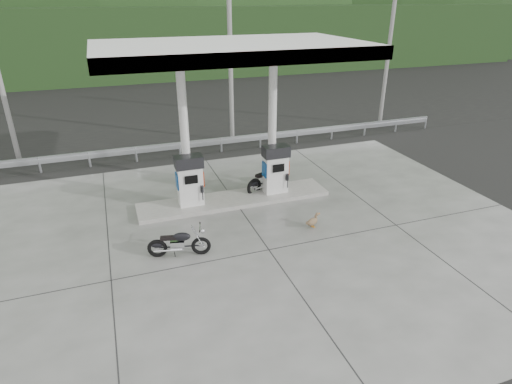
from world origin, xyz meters
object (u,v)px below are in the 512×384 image
object	(u,v)px
gas_pump_right	(276,169)
motorcycle_right	(268,178)
motorcycle_left	(179,243)
gas_pump_left	(190,181)
duck	(312,222)

from	to	relation	value
gas_pump_right	motorcycle_right	xyz separation A→B (m)	(-0.06, 0.58, -0.57)
motorcycle_left	motorcycle_right	xyz separation A→B (m)	(4.09, 3.48, 0.08)
gas_pump_right	motorcycle_left	size ratio (longest dim) A/B	1.06
motorcycle_right	gas_pump_left	bearing A→B (deg)	167.02
gas_pump_right	duck	xyz separation A→B (m)	(0.22, -2.71, -0.85)
gas_pump_left	duck	world-z (taller)	gas_pump_left
motorcycle_left	duck	distance (m)	4.38
gas_pump_left	gas_pump_right	distance (m)	3.20
motorcycle_left	motorcycle_right	bearing A→B (deg)	53.81
gas_pump_right	motorcycle_left	bearing A→B (deg)	-145.02
gas_pump_left	gas_pump_right	xyz separation A→B (m)	(3.20, 0.00, 0.00)
motorcycle_right	duck	distance (m)	3.31
gas_pump_right	motorcycle_left	xyz separation A→B (m)	(-4.15, -2.90, -0.65)
gas_pump_left	duck	size ratio (longest dim) A/B	3.23
gas_pump_left	motorcycle_right	size ratio (longest dim) A/B	0.89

